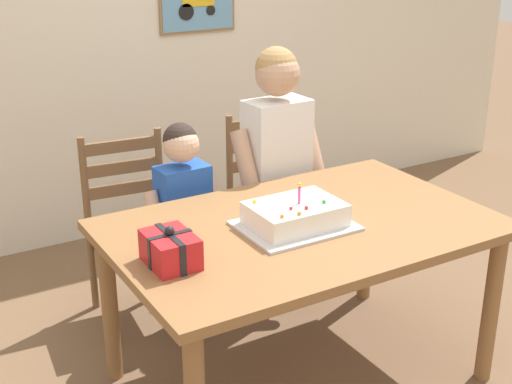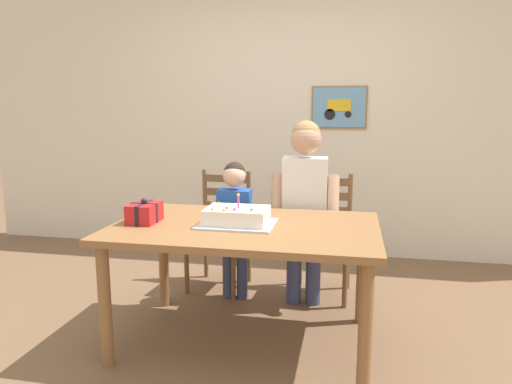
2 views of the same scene
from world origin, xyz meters
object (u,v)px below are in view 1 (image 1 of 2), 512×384
Objects in this scene: dining_table at (302,243)px; birthday_cake at (295,216)px; chair_left at (134,229)px; gift_box_red_large at (170,249)px; chair_right at (273,198)px; child_younger at (184,207)px; child_older at (277,153)px.

dining_table is 3.52× the size of birthday_cake.
dining_table is 1.68× the size of chair_left.
gift_box_red_large is 0.24× the size of chair_right.
birthday_cake is (-0.05, -0.02, 0.14)m from dining_table.
gift_box_red_large is at bearing -118.01° from child_younger.
child_younger is (-0.18, 0.67, -0.16)m from birthday_cake.
child_younger is (-0.23, 0.65, -0.02)m from dining_table.
child_older reaches higher than birthday_cake.
child_older is at bearing 38.54° from gift_box_red_large.
child_older is (0.29, 0.65, 0.16)m from dining_table.
child_younger reaches higher than gift_box_red_large.
chair_left is 0.80m from child_older.
chair_left is (-0.35, 0.89, -0.32)m from birthday_cake.
chair_left is 1.00× the size of chair_right.
child_younger is at bearing -51.84° from chair_left.
gift_box_red_large is 1.01m from chair_left.
child_younger is (-0.63, -0.22, 0.16)m from chair_right.
child_younger is at bearing 179.93° from child_older.
gift_box_red_large is 0.16× the size of child_older.
chair_left is 0.89× the size of child_younger.
child_older is (0.33, 0.67, 0.02)m from birthday_cake.
chair_left is at bearing 114.67° from dining_table.
dining_table is 0.97m from chair_left.
chair_right is at bearing 42.64° from gift_box_red_large.
dining_table is 1.68× the size of chair_right.
child_younger is (0.38, 0.71, -0.17)m from gift_box_red_large.
child_older is (0.69, -0.22, 0.34)m from chair_left.
child_older is at bearing 63.44° from birthday_cake.
dining_table is 0.73m from child_older.
chair_left is 0.69× the size of child_older.
child_older reaches higher than child_younger.
chair_left and chair_right have the same top height.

